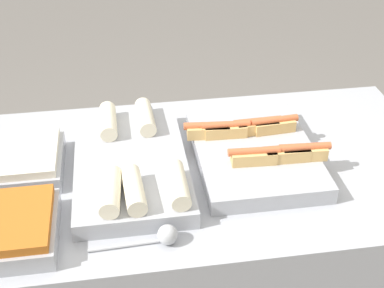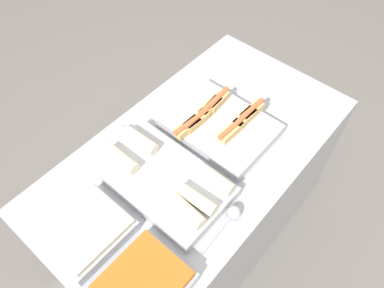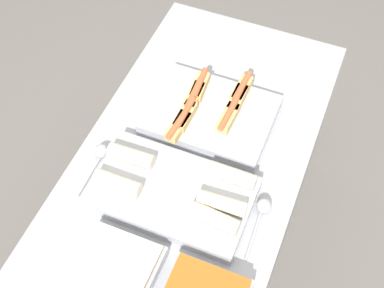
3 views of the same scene
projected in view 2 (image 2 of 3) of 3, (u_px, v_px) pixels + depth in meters
name	position (u px, v px, depth m)	size (l,w,h in m)	color
ground_plane	(195.00, 233.00, 2.27)	(12.00, 12.00, 0.00)	slate
counter	(196.00, 199.00, 1.93)	(1.43, 0.78, 0.85)	#A8AAB2
tray_hotdogs	(220.00, 124.00, 1.63)	(0.40, 0.45, 0.10)	#A8AAB2
tray_wraps	(164.00, 179.00, 1.46)	(0.32, 0.53, 0.10)	#A8AAB2
tray_side_front	(143.00, 283.00, 1.22)	(0.28, 0.25, 0.07)	#A8AAB2
tray_side_back	(88.00, 230.00, 1.33)	(0.28, 0.25, 0.07)	#A8AAB2
serving_spoon_near	(232.00, 215.00, 1.38)	(0.22, 0.05, 0.05)	#B2B5BA
serving_spoon_far	(121.00, 133.00, 1.61)	(0.21, 0.05, 0.05)	#B2B5BA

